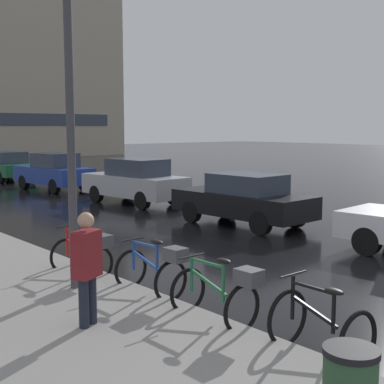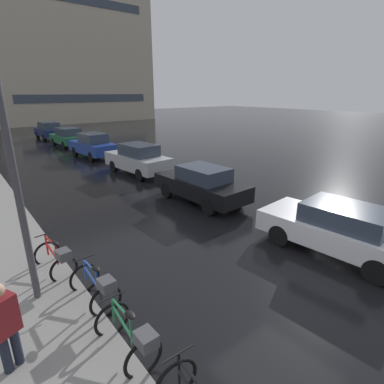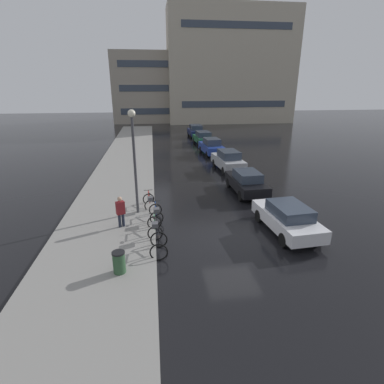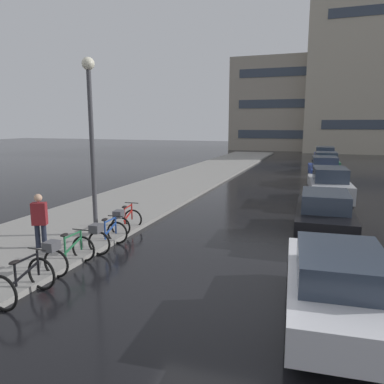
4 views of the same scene
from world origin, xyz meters
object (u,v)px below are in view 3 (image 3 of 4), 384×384
Objects in this scene: bicycle_second at (155,227)px; car_white at (287,218)px; car_green at (203,138)px; car_navy at (196,131)px; car_silver at (228,160)px; bicycle_nearest at (159,245)px; car_black at (246,182)px; car_blue at (211,147)px; trash_bin at (119,264)px; bicycle_farthest at (150,201)px; pedestrian at (121,211)px; streetlamp at (134,150)px; bicycle_third at (156,212)px.

car_white is (6.30, -0.37, 0.24)m from bicycle_second.
car_navy is at bearing 90.95° from car_green.
car_green is at bearing 90.79° from car_silver.
car_silver is (6.06, 12.51, 0.42)m from bicycle_nearest.
car_navy is at bearing 78.99° from bicycle_nearest.
bicycle_second is at bearing -138.84° from car_black.
car_blue is 4.33× the size of trash_bin.
car_silver is 11.71m from car_green.
bicycle_farthest is (-0.39, 4.94, 0.08)m from bicycle_nearest.
car_blue is 2.52× the size of pedestrian.
bicycle_nearest is 9.03m from car_black.
car_navy is at bearing 74.51° from pedestrian.
bicycle_third is at bearing -44.66° from streetlamp.
car_silver is (6.11, 9.27, 0.34)m from bicycle_third.
bicycle_farthest is at bearing -108.06° from car_green.
bicycle_nearest is 0.28× the size of car_green.
car_navy is (-0.07, 22.96, 0.06)m from car_black.
pedestrian is at bearing -115.33° from car_blue.
bicycle_third is 11.11m from car_silver.
car_black is 4.35× the size of trash_bin.
bicycle_second is 0.33× the size of car_black.
car_silver and car_blue have the same top height.
car_green reaches higher than bicycle_farthest.
car_white is 17.30m from car_blue.
bicycle_third is at bearing -102.43° from car_navy.
bicycle_farthest is at bearing 48.70° from streetlamp.
car_blue reaches higher than bicycle_second.
pedestrian is at bearing -157.53° from bicycle_third.
streetlamp is (-6.84, -14.30, 2.79)m from car_blue.
car_white is at bearing -29.70° from bicycle_farthest.
car_green is 4.05× the size of trash_bin.
car_silver is at bearing -89.16° from car_navy.
bicycle_farthest is (-0.33, 1.71, -0.01)m from bicycle_third.
car_black reaches higher than trash_bin.
car_black reaches higher than bicycle_farthest.
pedestrian reaches higher than car_green.
bicycle_second is 0.36× the size of car_green.
car_black is 17.38m from car_green.
bicycle_farthest is at bearing 101.10° from bicycle_third.
bicycle_second is 1.03× the size of bicycle_third.
bicycle_third is 6.95m from car_black.
car_black is at bearing 31.31° from bicycle_third.
pedestrian is at bearing 124.68° from bicycle_nearest.
car_blue reaches higher than car_navy.
trash_bin is (-0.45, -5.56, -3.11)m from streetlamp.
pedestrian is at bearing 170.50° from car_white.
bicycle_second is 8.00m from car_black.
streetlamp is at bearing -115.57° from car_blue.
car_white is (6.15, 1.21, 0.33)m from bicycle_nearest.
streetlamp reaches higher than bicycle_nearest.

